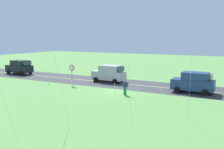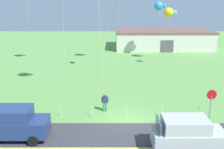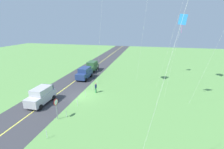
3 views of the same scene
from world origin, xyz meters
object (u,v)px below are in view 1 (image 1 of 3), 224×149
Objects in this scene: car_suv_foreground at (109,73)px; car_parked_east_far at (20,67)px; car_parked_west_near at (194,82)px; stop_sign at (72,71)px; person_adult_near at (125,87)px.

car_suv_foreground and car_parked_east_far have the same top height.
car_parked_west_near is 1.00× the size of car_parked_east_far.
person_adult_near is at bearing 167.52° from stop_sign.
person_adult_near is (-8.17, 1.81, -0.94)m from stop_sign.
car_parked_east_far is at bearing 1.33° from car_suv_foreground.
car_suv_foreground reaches higher than person_adult_near.
car_suv_foreground is at bearing -178.67° from car_parked_east_far.
stop_sign is at bearing 163.97° from car_parked_east_far.
car_parked_east_far is 13.91m from stop_sign.
car_suv_foreground is at bearing 102.35° from person_adult_near.
stop_sign reaches higher than car_parked_east_far.
stop_sign is 8.42m from person_adult_near.
car_suv_foreground is 11.33m from car_parked_west_near.
car_suv_foreground and car_parked_west_near have the same top height.
car_suv_foreground is at bearing -7.94° from car_parked_west_near.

